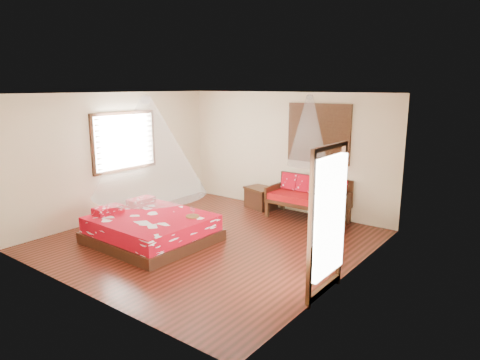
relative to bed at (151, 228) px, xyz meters
The scene contains 10 objects.
room 1.61m from the bed, 38.77° to the left, with size 5.54×5.54×2.84m.
bed is the anchor object (origin of this frame).
daybed 3.56m from the bed, 60.53° to the left, with size 1.80×0.80×0.95m.
storage_chest 3.19m from the bed, 82.85° to the left, with size 0.87×0.73×0.51m.
shutter_panel 4.19m from the bed, 62.98° to the left, with size 1.52×0.06×1.32m.
window_left 2.50m from the bed, 153.48° to the left, with size 0.10×1.74×1.34m.
glazed_door 3.69m from the bed, ahead, with size 0.08×1.02×2.16m.
wine_tray 0.87m from the bed, 32.35° to the left, with size 0.26×0.26×0.21m.
mosquito_net_main 1.60m from the bed, ahead, with size 2.12×2.12×1.80m, color white.
mosquito_net_daybed 3.86m from the bed, 59.45° to the left, with size 0.88×0.88×1.50m, color white.
Camera 1 is at (5.22, -5.92, 2.94)m, focal length 32.00 mm.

